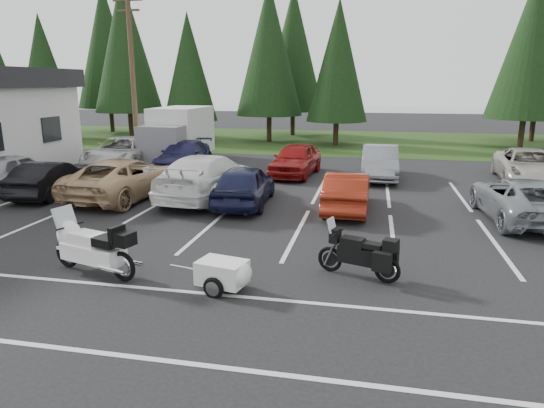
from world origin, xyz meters
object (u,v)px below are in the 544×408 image
at_px(car_near_2, 125,178).
at_px(car_far_2, 296,160).
at_px(car_near_5, 347,191).
at_px(adventure_motorcycle, 358,249).
at_px(box_truck, 175,135).
at_px(car_near_6, 521,199).
at_px(car_near_4, 244,185).
at_px(cargo_trailer, 222,275).
at_px(car_far_3, 380,162).
at_px(car_far_0, 123,152).
at_px(car_near_0, 14,171).
at_px(car_far_4, 529,166).
at_px(utility_pole, 133,73).
at_px(car_near_1, 50,179).
at_px(car_near_3, 208,177).
at_px(car_far_1, 184,156).
at_px(touring_motorcycle, 92,243).

height_order(car_near_2, car_far_2, car_near_2).
relative_size(car_near_5, adventure_motorcycle, 1.90).
relative_size(box_truck, adventure_motorcycle, 2.63).
bearing_deg(car_near_6, adventure_motorcycle, 45.77).
bearing_deg(car_near_6, car_near_4, -4.70).
xyz_separation_m(car_near_2, cargo_trailer, (6.11, -7.35, -0.42)).
bearing_deg(car_far_3, adventure_motorcycle, -92.62).
bearing_deg(cargo_trailer, car_far_0, 137.24).
relative_size(car_near_0, car_near_5, 1.08).
xyz_separation_m(car_far_4, adventure_motorcycle, (-6.87, -12.18, -0.08)).
bearing_deg(car_near_4, utility_pole, -48.27).
height_order(utility_pole, car_near_1, utility_pole).
bearing_deg(car_far_2, car_far_0, -176.52).
relative_size(car_far_0, car_far_4, 1.07).
distance_m(car_near_4, car_far_0, 10.28).
height_order(car_near_5, car_far_0, car_far_0).
xyz_separation_m(car_near_5, cargo_trailer, (-2.18, -7.12, -0.34)).
height_order(car_far_3, cargo_trailer, car_far_3).
bearing_deg(car_near_6, car_near_3, -8.52).
distance_m(car_near_3, car_far_4, 13.81).
distance_m(box_truck, car_near_1, 8.87).
height_order(car_near_4, car_near_5, car_near_4).
height_order(box_truck, car_far_1, box_truck).
relative_size(car_near_6, car_far_1, 1.01).
bearing_deg(car_near_5, utility_pole, -34.04).
relative_size(touring_motorcycle, adventure_motorcycle, 1.27).
height_order(car_near_0, car_near_1, car_near_0).
distance_m(car_near_2, adventure_motorcycle, 10.73).
bearing_deg(utility_pole, car_far_1, -26.62).
xyz_separation_m(car_near_4, car_far_1, (-4.84, 6.43, -0.04)).
bearing_deg(car_near_6, car_far_4, -111.36).
relative_size(car_near_0, car_near_1, 1.08).
height_order(car_near_2, car_far_1, car_near_2).
bearing_deg(car_near_3, cargo_trailer, 116.04).
bearing_deg(car_near_6, car_far_3, -58.88).
distance_m(car_near_5, car_far_0, 13.33).
distance_m(car_far_1, adventure_motorcycle, 15.23).
bearing_deg(car_near_1, car_near_0, -25.13).
bearing_deg(utility_pole, car_near_6, -25.53).
bearing_deg(car_near_0, car_near_5, 178.07).
bearing_deg(utility_pole, car_near_5, -34.69).
height_order(utility_pole, car_far_1, utility_pole).
relative_size(car_near_3, car_far_3, 1.28).
xyz_separation_m(car_near_0, car_near_6, (18.85, -0.77, -0.07)).
distance_m(car_far_3, cargo_trailer, 13.58).
bearing_deg(adventure_motorcycle, car_near_5, 114.22).
xyz_separation_m(car_near_0, touring_motorcycle, (8.14, -7.56, 0.01)).
relative_size(car_near_2, car_near_6, 1.12).
relative_size(car_far_2, touring_motorcycle, 1.62).
distance_m(car_far_2, car_far_3, 3.84).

